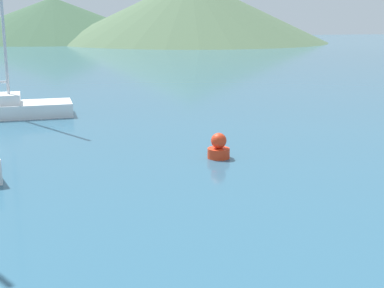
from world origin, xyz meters
name	(u,v)px	position (x,y,z in m)	size (l,w,h in m)	color
buoy_marker	(219,148)	(2.29, 16.95, 0.31)	(0.66, 0.66, 0.76)	red
hill_central	(53,19)	(-2.29, 102.02, 3.74)	(40.11, 40.11, 7.48)	#38563D
hill_east	(191,10)	(20.07, 91.49, 5.26)	(45.53, 45.53, 10.53)	#4C6647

